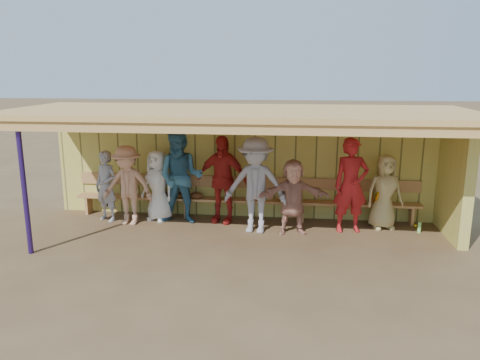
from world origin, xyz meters
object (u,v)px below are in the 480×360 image
at_px(player_e, 256,185).
at_px(player_extra, 128,185).
at_px(bench, 244,195).
at_px(player_b, 158,185).
at_px(player_f, 293,197).
at_px(player_h, 385,192).
at_px(player_c, 181,178).
at_px(player_a, 106,186).
at_px(player_g, 351,185).
at_px(player_d, 222,179).

bearing_deg(player_e, player_extra, -177.17).
bearing_deg(bench, player_b, -169.53).
xyz_separation_m(player_b, player_e, (2.18, -0.53, 0.20)).
distance_m(player_f, player_h, 1.95).
xyz_separation_m(player_b, bench, (1.85, 0.34, -0.25)).
relative_size(player_b, player_c, 0.78).
bearing_deg(player_c, player_a, -178.46).
relative_size(player_e, player_g, 1.01).
xyz_separation_m(player_d, player_h, (3.40, -0.04, -0.17)).
height_order(player_c, player_extra, player_c).
bearing_deg(player_a, bench, 34.09).
bearing_deg(player_c, player_h, 1.54).
height_order(player_c, player_f, player_c).
bearing_deg(player_h, bench, 159.35).
height_order(player_g, player_extra, player_g).
bearing_deg(player_b, player_c, 7.67).
bearing_deg(player_a, player_extra, 6.05).
relative_size(player_a, player_c, 0.78).
relative_size(player_e, player_h, 1.25).
distance_m(player_d, player_extra, 2.00).
bearing_deg(player_a, player_h, 25.88).
bearing_deg(player_h, player_extra, 169.73).
relative_size(player_e, player_extra, 1.15).
height_order(player_a, player_c, player_c).
height_order(player_c, player_d, player_c).
xyz_separation_m(player_h, bench, (-2.95, 0.34, -0.25)).
xyz_separation_m(player_a, player_h, (5.91, 0.17, 0.00)).
bearing_deg(bench, player_h, -6.59).
relative_size(player_a, bench, 0.20).
distance_m(player_b, player_c, 0.61).
xyz_separation_m(player_a, player_e, (3.28, -0.36, 0.20)).
bearing_deg(player_d, player_c, -156.69).
bearing_deg(player_e, player_f, 6.89).
xyz_separation_m(player_b, player_g, (4.09, -0.27, 0.19)).
bearing_deg(player_g, bench, 154.09).
bearing_deg(player_f, player_d, 149.87).
bearing_deg(player_a, player_g, 23.13).
bearing_deg(player_extra, player_d, 15.98).
xyz_separation_m(player_c, player_extra, (-1.10, -0.23, -0.15)).
xyz_separation_m(player_f, player_g, (1.16, 0.25, 0.20)).
distance_m(player_a, player_f, 4.05).
xyz_separation_m(player_g, bench, (-2.23, 0.61, -0.44)).
distance_m(player_b, player_h, 4.81).
relative_size(player_g, player_h, 1.24).
relative_size(player_e, bench, 0.26).
relative_size(player_b, player_f, 1.02).
distance_m(player_d, player_e, 0.96).
bearing_deg(player_c, player_b, 167.12).
distance_m(player_e, bench, 1.03).
bearing_deg(player_f, player_b, 159.97).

